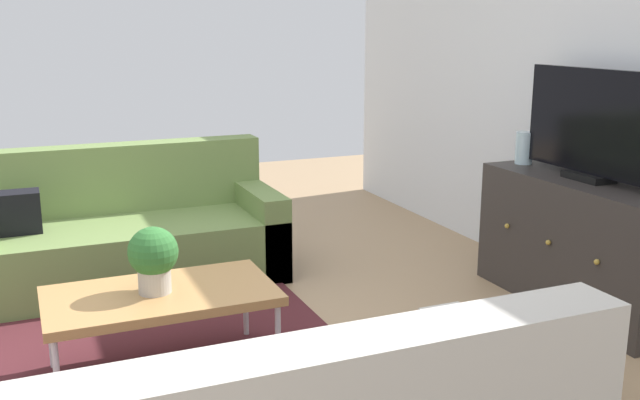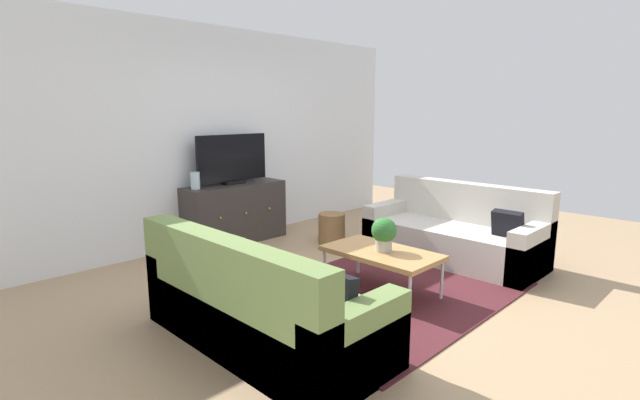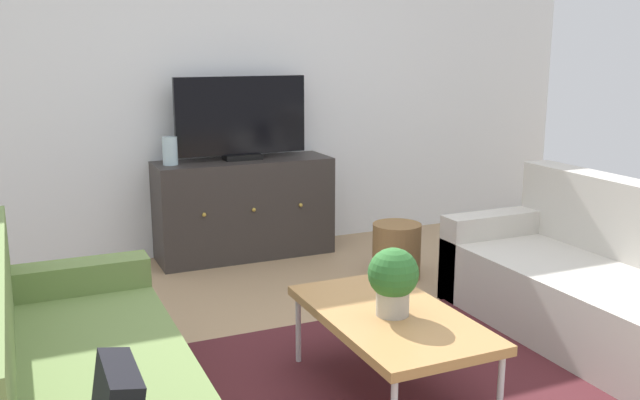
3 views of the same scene
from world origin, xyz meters
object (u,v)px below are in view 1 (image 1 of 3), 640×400
at_px(flat_screen_tv, 593,125).
at_px(wicker_basket, 538,359).
at_px(coffee_table, 161,298).
at_px(couch_left_side, 123,237).
at_px(potted_plant, 153,257).
at_px(glass_vase, 524,148).
at_px(tv_console, 580,244).

distance_m(flat_screen_tv, wicker_basket, 1.53).
bearing_deg(coffee_table, couch_left_side, 178.86).
distance_m(potted_plant, wicker_basket, 1.77).
relative_size(potted_plant, wicker_basket, 0.80).
xyz_separation_m(couch_left_side, glass_vase, (0.97, 2.37, 0.58)).
relative_size(coffee_table, wicker_basket, 2.69).
xyz_separation_m(flat_screen_tv, wicker_basket, (0.81, -0.96, -0.87)).
height_order(coffee_table, glass_vase, glass_vase).
height_order(potted_plant, wicker_basket, potted_plant).
height_order(potted_plant, glass_vase, glass_vase).
height_order(flat_screen_tv, wicker_basket, flat_screen_tv).
relative_size(flat_screen_tv, wicker_basket, 2.59).
distance_m(potted_plant, glass_vase, 2.49).
bearing_deg(flat_screen_tv, couch_left_side, -122.34).
bearing_deg(coffee_table, potted_plant, -91.31).
bearing_deg(tv_console, wicker_basket, -49.48).
relative_size(couch_left_side, glass_vase, 9.46).
bearing_deg(coffee_table, flat_screen_tv, 88.01).
xyz_separation_m(potted_plant, wicker_basket, (0.89, 1.48, -0.39)).
xyz_separation_m(coffee_table, wicker_basket, (0.89, 1.46, -0.19)).
xyz_separation_m(tv_console, flat_screen_tv, (0.00, 0.02, 0.69)).
bearing_deg(wicker_basket, flat_screen_tv, 129.92).
relative_size(couch_left_side, coffee_table, 1.84).
relative_size(potted_plant, glass_vase, 1.52).
height_order(couch_left_side, coffee_table, couch_left_side).
height_order(couch_left_side, wicker_basket, couch_left_side).
bearing_deg(couch_left_side, wicker_basket, 31.62).
distance_m(flat_screen_tv, glass_vase, 0.59).
distance_m(couch_left_side, glass_vase, 2.63).
distance_m(glass_vase, wicker_basket, 1.78).
bearing_deg(wicker_basket, tv_console, 130.52).
relative_size(coffee_table, glass_vase, 5.13).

